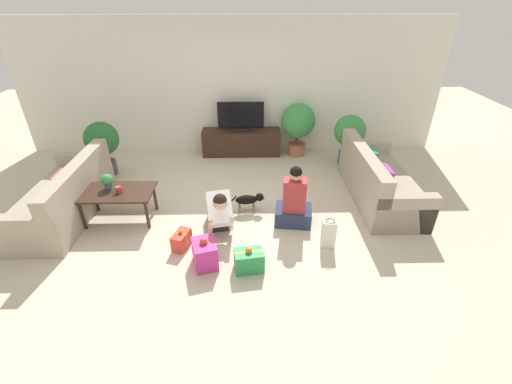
% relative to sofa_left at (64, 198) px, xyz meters
% --- Properties ---
extents(ground_plane, '(16.00, 16.00, 0.00)m').
position_rel_sofa_left_xyz_m(ground_plane, '(2.42, -0.15, -0.29)').
color(ground_plane, beige).
extents(wall_back, '(8.40, 0.06, 2.60)m').
position_rel_sofa_left_xyz_m(wall_back, '(2.42, 2.48, 1.01)').
color(wall_back, white).
rests_on(wall_back, ground_plane).
extents(sofa_left, '(0.86, 2.01, 0.84)m').
position_rel_sofa_left_xyz_m(sofa_left, '(0.00, 0.00, 0.00)').
color(sofa_left, tan).
rests_on(sofa_left, ground_plane).
extents(sofa_right, '(0.86, 2.01, 0.84)m').
position_rel_sofa_left_xyz_m(sofa_right, '(4.83, 0.39, 0.00)').
color(sofa_right, tan).
rests_on(sofa_right, ground_plane).
extents(coffee_table, '(1.02, 0.60, 0.48)m').
position_rel_sofa_left_xyz_m(coffee_table, '(0.85, -0.12, 0.13)').
color(coffee_table, '#382319').
rests_on(coffee_table, ground_plane).
extents(tv_console, '(1.58, 0.41, 0.52)m').
position_rel_sofa_left_xyz_m(tv_console, '(2.61, 2.21, -0.03)').
color(tv_console, '#382319').
rests_on(tv_console, ground_plane).
extents(tv, '(0.92, 0.20, 0.58)m').
position_rel_sofa_left_xyz_m(tv, '(2.61, 2.21, 0.48)').
color(tv, black).
rests_on(tv, tv_console).
extents(potted_plant_corner_right, '(0.60, 0.60, 0.96)m').
position_rel_sofa_left_xyz_m(potted_plant_corner_right, '(4.69, 1.74, 0.32)').
color(potted_plant_corner_right, '#336B84').
rests_on(potted_plant_corner_right, ground_plane).
extents(potted_plant_back_right, '(0.68, 0.68, 1.07)m').
position_rel_sofa_left_xyz_m(potted_plant_back_right, '(3.75, 2.16, 0.39)').
color(potted_plant_back_right, '#A36042').
rests_on(potted_plant_back_right, ground_plane).
extents(potted_plant_corner_left, '(0.60, 0.60, 1.00)m').
position_rel_sofa_left_xyz_m(potted_plant_corner_left, '(0.15, 1.36, 0.34)').
color(potted_plant_corner_left, '#4C4C51').
rests_on(potted_plant_corner_left, ground_plane).
extents(person_kneeling, '(0.44, 0.78, 0.76)m').
position_rel_sofa_left_xyz_m(person_kneeling, '(2.33, -0.46, 0.04)').
color(person_kneeling, '#23232D').
rests_on(person_kneeling, ground_plane).
extents(person_sitting, '(0.57, 0.53, 0.94)m').
position_rel_sofa_left_xyz_m(person_sitting, '(3.39, -0.29, 0.04)').
color(person_sitting, '#283351').
rests_on(person_sitting, ground_plane).
extents(dog, '(0.51, 0.15, 0.30)m').
position_rel_sofa_left_xyz_m(dog, '(2.76, 0.05, -0.09)').
color(dog, black).
rests_on(dog, ground_plane).
extents(gift_box_a, '(0.38, 0.28, 0.34)m').
position_rel_sofa_left_xyz_m(gift_box_a, '(2.74, -1.25, -0.16)').
color(gift_box_a, '#2D934C').
rests_on(gift_box_a, ground_plane).
extents(gift_box_b, '(0.36, 0.41, 0.41)m').
position_rel_sofa_left_xyz_m(gift_box_b, '(2.20, -1.15, -0.12)').
color(gift_box_b, '#CC3389').
rests_on(gift_box_b, ground_plane).
extents(gift_box_c, '(0.25, 0.33, 0.28)m').
position_rel_sofa_left_xyz_m(gift_box_c, '(1.85, -0.80, -0.18)').
color(gift_box_c, red).
rests_on(gift_box_c, ground_plane).
extents(gift_bag_a, '(0.19, 0.13, 0.42)m').
position_rel_sofa_left_xyz_m(gift_bag_a, '(3.79, -0.84, -0.09)').
color(gift_bag_a, white).
rests_on(gift_bag_a, ground_plane).
extents(mug, '(0.12, 0.08, 0.09)m').
position_rel_sofa_left_xyz_m(mug, '(0.89, -0.15, 0.23)').
color(mug, '#B23D38').
rests_on(mug, coffee_table).
extents(tabletop_plant, '(0.17, 0.17, 0.22)m').
position_rel_sofa_left_xyz_m(tabletop_plant, '(0.71, -0.03, 0.30)').
color(tabletop_plant, '#336B84').
rests_on(tabletop_plant, coffee_table).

